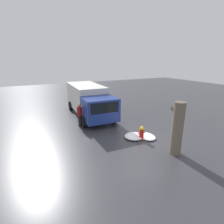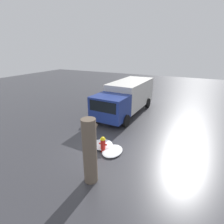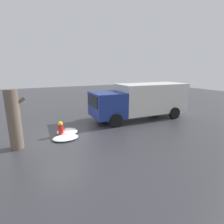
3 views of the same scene
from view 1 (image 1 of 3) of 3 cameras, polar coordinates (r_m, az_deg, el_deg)
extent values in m
plane|color=#38383D|center=(11.46, 9.54, -8.89)|extent=(60.00, 60.00, 0.00)
cylinder|color=red|center=(11.31, 9.63, -7.22)|extent=(0.27, 0.27, 0.73)
cylinder|color=yellow|center=(11.16, 9.73, -5.36)|extent=(0.28, 0.28, 0.06)
sphere|color=yellow|center=(11.14, 9.73, -5.22)|extent=(0.23, 0.23, 0.23)
cylinder|color=red|center=(11.40, 9.05, -6.50)|extent=(0.11, 0.12, 0.11)
cylinder|color=red|center=(11.16, 8.92, -7.02)|extent=(0.10, 0.11, 0.09)
cylinder|color=red|center=(11.39, 10.36, -6.60)|extent=(0.10, 0.11, 0.09)
cylinder|color=#6B5B4C|center=(9.80, 20.58, -5.15)|extent=(0.59, 0.59, 2.88)
cylinder|color=#6B5B4C|center=(9.71, 19.94, -0.22)|extent=(0.67, 0.16, 0.54)
cube|color=navy|center=(13.29, -4.02, 1.02)|extent=(2.27, 2.59, 1.74)
cube|color=black|center=(12.22, -2.30, 1.32)|extent=(0.13, 2.09, 0.76)
cube|color=silver|center=(16.75, -8.52, 5.04)|extent=(5.53, 2.75, 2.23)
cylinder|color=black|center=(14.09, 0.65, -1.70)|extent=(0.91, 0.32, 0.90)
cylinder|color=black|center=(13.31, -9.15, -3.06)|extent=(0.91, 0.32, 0.90)
cylinder|color=black|center=(18.61, -5.82, 2.80)|extent=(0.91, 0.32, 0.90)
cylinder|color=black|center=(18.02, -13.35, 1.96)|extent=(0.91, 0.32, 0.90)
cylinder|color=#23232D|center=(13.52, -10.39, -2.92)|extent=(0.27, 0.27, 0.85)
cylinder|color=maroon|center=(13.28, -10.57, 0.24)|extent=(0.39, 0.39, 0.71)
sphere|color=tan|center=(13.16, -10.68, 2.20)|extent=(0.23, 0.23, 0.23)
ellipsoid|color=white|center=(11.56, 7.20, -7.84)|extent=(1.21, 1.24, 0.26)
ellipsoid|color=white|center=(11.82, 11.15, -7.74)|extent=(1.40, 1.05, 0.16)
camera|label=2|loc=(10.47, 59.98, 11.43)|focal=28.00mm
camera|label=3|loc=(17.35, 41.26, 8.85)|focal=28.00mm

